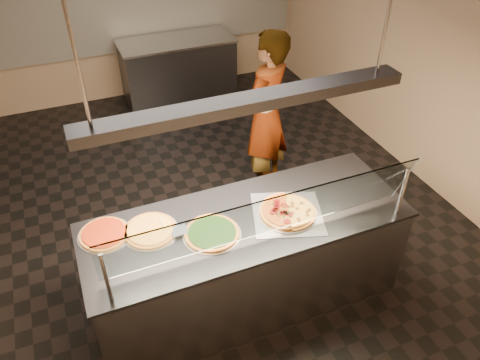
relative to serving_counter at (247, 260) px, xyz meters
name	(u,v)px	position (x,y,z in m)	size (l,w,h in m)	color
ground	(209,202)	(0.13, 1.37, -0.48)	(5.00, 6.00, 0.02)	black
wall_front	(414,338)	(0.13, -1.64, 1.03)	(5.00, 0.02, 3.00)	#9B7D64
wall_right	(419,41)	(2.64, 1.37, 1.03)	(0.02, 6.00, 3.00)	#9B7D64
tile_band	(136,9)	(0.13, 4.35, 0.83)	(4.90, 0.02, 1.20)	silver
serving_counter	(247,260)	(0.00, 0.00, 0.00)	(2.59, 0.94, 0.93)	#B7B7BC
sneeze_guard	(267,218)	(0.00, -0.34, 0.76)	(2.35, 0.18, 0.54)	#B7B7BC
perforated_tray	(287,213)	(0.32, -0.07, 0.47)	(0.69, 0.69, 0.01)	silver
half_pizza_pepperoni	(275,214)	(0.21, -0.07, 0.50)	(0.36, 0.50, 0.05)	#9C5B23
half_pizza_sausage	(300,208)	(0.43, -0.07, 0.49)	(0.36, 0.50, 0.04)	#9C5B23
pizza_spinach	(212,233)	(-0.32, -0.06, 0.48)	(0.45, 0.45, 0.03)	silver
pizza_cheese	(150,230)	(-0.74, 0.15, 0.48)	(0.43, 0.43, 0.03)	silver
pizza_tomato	(104,234)	(-1.07, 0.25, 0.48)	(0.40, 0.40, 0.03)	silver
pizza_spatula	(169,226)	(-0.59, 0.12, 0.49)	(0.18, 0.23, 0.02)	#B7B7BC
prep_table	(178,70)	(0.57, 3.92, 0.00)	(1.66, 0.74, 0.93)	#35353A
worker	(266,116)	(0.83, 1.42, 0.46)	(0.68, 0.45, 1.86)	black
heat_lamp_housing	(249,102)	(0.00, 0.00, 1.48)	(2.30, 0.18, 0.08)	#35353A
lamp_rod_left	(73,43)	(-1.00, 0.00, 2.03)	(0.02, 0.02, 1.01)	#B7B7BC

